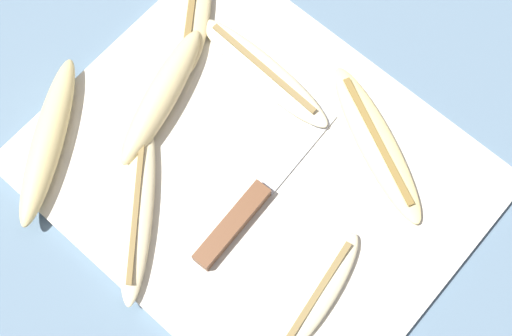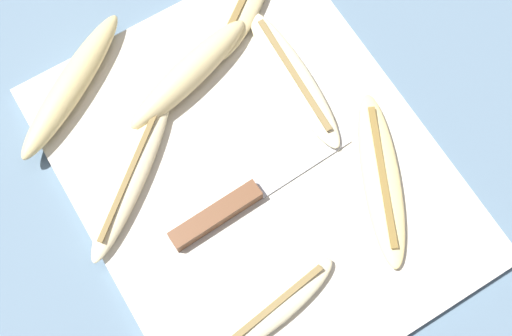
{
  "view_description": "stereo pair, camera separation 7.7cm",
  "coord_description": "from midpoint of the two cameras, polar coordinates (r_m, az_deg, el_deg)",
  "views": [
    {
      "loc": [
        0.17,
        -0.19,
        0.75
      ],
      "look_at": [
        0.0,
        0.0,
        0.02
      ],
      "focal_mm": 50.0,
      "sensor_mm": 36.0,
      "label": 1
    },
    {
      "loc": [
        0.22,
        -0.13,
        0.75
      ],
      "look_at": [
        0.0,
        0.0,
        0.02
      ],
      "focal_mm": 50.0,
      "sensor_mm": 36.0,
      "label": 2
    }
  ],
  "objects": [
    {
      "name": "ground_plane",
      "position": [
        0.79,
        2.76,
        -0.93
      ],
      "size": [
        4.0,
        4.0,
        0.0
      ],
      "primitive_type": "plane",
      "color": "slate"
    },
    {
      "name": "cutting_board",
      "position": [
        0.78,
        2.78,
        -0.79
      ],
      "size": [
        0.46,
        0.38,
        0.01
      ],
      "color": "beige",
      "rests_on": "ground_plane"
    },
    {
      "name": "knife",
      "position": [
        0.76,
        0.83,
        -3.49
      ],
      "size": [
        0.03,
        0.23,
        0.02
      ],
      "rotation": [
        0.0,
        0.0,
        0.04
      ],
      "color": "brown",
      "rests_on": "cutting_board"
    },
    {
      "name": "banana_bright_far",
      "position": [
        0.81,
        5.72,
        6.81
      ],
      "size": [
        0.2,
        0.05,
        0.02
      ],
      "rotation": [
        0.0,
        0.0,
        4.67
      ],
      "color": "beige",
      "rests_on": "cutting_board"
    },
    {
      "name": "banana_mellow_near",
      "position": [
        0.8,
        -2.69,
        7.2
      ],
      "size": [
        0.08,
        0.18,
        0.04
      ],
      "rotation": [
        0.0,
        0.0,
        0.28
      ],
      "color": "beige",
      "rests_on": "cutting_board"
    },
    {
      "name": "banana_pale_long",
      "position": [
        0.74,
        4.53,
        -11.39
      ],
      "size": [
        0.06,
        0.16,
        0.02
      ],
      "rotation": [
        0.0,
        0.0,
        3.28
      ],
      "color": "beige",
      "rests_on": "cutting_board"
    },
    {
      "name": "banana_golden_short",
      "position": [
        0.79,
        12.74,
        -1.19
      ],
      "size": [
        0.2,
        0.12,
        0.02
      ],
      "rotation": [
        0.0,
        0.0,
        1.12
      ],
      "color": "#EDD689",
      "rests_on": "cutting_board"
    },
    {
      "name": "banana_ripe_center",
      "position": [
        0.86,
        1.65,
        12.82
      ],
      "size": [
        0.13,
        0.16,
        0.02
      ],
      "rotation": [
        0.0,
        0.0,
        0.64
      ],
      "color": "beige",
      "rests_on": "cutting_board"
    },
    {
      "name": "banana_spotted_left",
      "position": [
        0.82,
        -12.01,
        6.14
      ],
      "size": [
        0.13,
        0.19,
        0.03
      ],
      "rotation": [
        0.0,
        0.0,
        3.7
      ],
      "color": "#DBC684",
      "rests_on": "cutting_board"
    },
    {
      "name": "banana_cream_curved",
      "position": [
        0.77,
        -7.11,
        -0.86
      ],
      "size": [
        0.16,
        0.18,
        0.02
      ],
      "rotation": [
        0.0,
        0.0,
        0.69
      ],
      "color": "beige",
      "rests_on": "cutting_board"
    }
  ]
}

